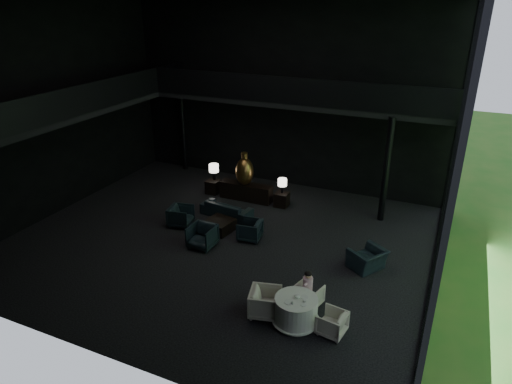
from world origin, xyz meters
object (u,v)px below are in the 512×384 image
at_px(sofa, 226,207).
at_px(dining_table, 296,312).
at_px(dining_chair_north, 308,295).
at_px(dining_chair_east, 332,323).
at_px(side_table_left, 213,187).
at_px(lounge_armchair_east, 250,229).
at_px(child, 308,281).
at_px(lounge_armchair_west, 181,214).
at_px(table_lamp_left, 214,169).
at_px(window_armchair, 367,256).
at_px(side_table_right, 282,199).
at_px(dining_chair_west, 265,300).
at_px(table_lamp_right, 282,183).
at_px(coffee_table, 219,225).
at_px(console, 246,192).
at_px(bronze_urn, 245,171).
at_px(lounge_armchair_south, 202,234).

height_order(sofa, dining_table, sofa).
height_order(dining_chair_north, dining_chair_east, dining_chair_north).
xyz_separation_m(side_table_left, sofa, (1.56, -1.74, 0.10)).
xyz_separation_m(lounge_armchair_east, dining_chair_north, (3.02, -2.69, -0.09)).
xyz_separation_m(dining_chair_east, child, (-0.94, 0.90, 0.44)).
bearing_deg(lounge_armchair_west, table_lamp_left, -3.19).
bearing_deg(window_armchair, side_table_right, -95.21).
bearing_deg(lounge_armchair_east, side_table_left, -140.62).
xyz_separation_m(table_lamp_left, child, (6.14, -5.85, -0.33)).
bearing_deg(dining_chair_west, table_lamp_right, 3.60).
xyz_separation_m(table_lamp_left, dining_chair_west, (5.27, -6.75, -0.62)).
distance_m(lounge_armchair_east, coffee_table, 1.30).
bearing_deg(table_lamp_right, lounge_armchair_east, -90.72).
bearing_deg(child, side_table_right, -62.62).
distance_m(dining_table, dining_chair_east, 0.96).
bearing_deg(dining_chair_east, dining_table, -82.38).
bearing_deg(child, dining_chair_west, 45.94).
bearing_deg(child, console, -51.31).
bearing_deg(bronze_urn, lounge_armchair_south, -85.59).
bearing_deg(lounge_armchair_east, child, 41.63).
distance_m(window_armchair, dining_chair_west, 3.92).
distance_m(sofa, coffee_table, 1.24).
xyz_separation_m(table_lamp_left, sofa, (1.56, -1.87, -0.69)).
distance_m(console, side_table_left, 1.60).
bearing_deg(dining_chair_east, lounge_armchair_east, -123.51).
relative_size(console, bronze_urn, 1.62).
distance_m(table_lamp_right, dining_chair_west, 6.93).
distance_m(dining_chair_north, child, 0.44).
height_order(dining_table, child, child).
height_order(console, dining_table, dining_table).
height_order(table_lamp_right, lounge_armchair_east, table_lamp_right).
bearing_deg(dining_chair_north, table_lamp_right, -47.39).
distance_m(side_table_right, window_armchair, 5.20).
xyz_separation_m(side_table_right, lounge_armchair_south, (-1.29, -4.14, 0.19)).
distance_m(console, child, 7.27).
distance_m(lounge_armchair_south, dining_chair_west, 4.15).
bearing_deg(dining_table, lounge_armchair_east, 129.87).
relative_size(coffee_table, dining_chair_west, 1.04).
bearing_deg(lounge_armchair_west, dining_chair_east, -127.45).
bearing_deg(side_table_right, side_table_left, 179.27).
relative_size(table_lamp_right, sofa, 0.31).
relative_size(console, lounge_armchair_west, 2.50).
xyz_separation_m(console, window_armchair, (5.69, -3.21, 0.08)).
bearing_deg(dining_chair_east, sofa, -122.75).
bearing_deg(side_table_left, bronze_urn, -5.73).
height_order(bronze_urn, dining_table, bronze_urn).
relative_size(lounge_armchair_west, lounge_armchair_east, 1.12).
bearing_deg(dining_chair_north, side_table_left, -27.84).
bearing_deg(dining_chair_west, dining_table, -102.40).
xyz_separation_m(side_table_right, window_armchair, (4.09, -3.22, 0.14)).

